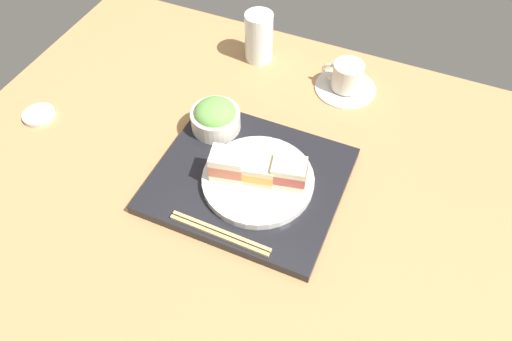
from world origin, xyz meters
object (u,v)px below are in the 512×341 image
object	(u,v)px
sandwich_far	(289,173)
coffee_cup	(346,79)
small_sauce_dish	(39,115)
chopsticks_pair	(220,233)
salad_bowl	(215,117)
sandwich_plate	(258,180)
sandwich_middle	(258,170)
drinking_glass	(259,37)
sandwich_near	(228,164)

from	to	relation	value
sandwich_far	coffee_cup	distance (cm)	35.04
small_sauce_dish	chopsticks_pair	bearing A→B (deg)	-13.74
chopsticks_pair	salad_bowl	bearing A→B (deg)	117.80
salad_bowl	sandwich_plate	bearing A→B (deg)	-35.86
sandwich_middle	drinking_glass	world-z (taller)	drinking_glass
sandwich_near	sandwich_middle	distance (cm)	6.05
sandwich_middle	small_sauce_dish	bearing A→B (deg)	-178.94
sandwich_near	chopsticks_pair	xyz separation A→B (cm)	(4.12, -12.36, -4.29)
salad_bowl	small_sauce_dish	xyz separation A→B (cm)	(-39.87, -11.53, -4.77)
sandwich_far	salad_bowl	distance (cm)	22.29
sandwich_near	sandwich_plate	bearing A→B (deg)	14.88
sandwich_plate	drinking_glass	xyz separation A→B (cm)	(-16.55, 38.94, 3.34)
sandwich_far	sandwich_plate	bearing A→B (deg)	-165.12
sandwich_middle	small_sauce_dish	xyz separation A→B (cm)	(-54.43, -1.01, -5.52)
sandwich_middle	sandwich_far	distance (cm)	6.02
sandwich_middle	chopsticks_pair	size ratio (longest dim) A/B	0.37
small_sauce_dish	coffee_cup	bearing A→B (deg)	31.21
drinking_glass	salad_bowl	bearing A→B (deg)	-85.99
drinking_glass	small_sauce_dish	world-z (taller)	drinking_glass
sandwich_middle	chopsticks_pair	xyz separation A→B (cm)	(-1.68, -13.90, -3.54)
sandwich_near	small_sauce_dish	size ratio (longest dim) A/B	1.02
coffee_cup	sandwich_near	bearing A→B (deg)	-109.03
sandwich_plate	coffee_cup	size ratio (longest dim) A/B	1.52
sandwich_middle	drinking_glass	size ratio (longest dim) A/B	0.59
drinking_glass	small_sauce_dish	size ratio (longest dim) A/B	1.72
sandwich_near	drinking_glass	xyz separation A→B (cm)	(-10.75, 40.48, -0.48)
salad_bowl	coffee_cup	size ratio (longest dim) A/B	0.73
sandwich_plate	sandwich_near	world-z (taller)	sandwich_near
sandwich_far	small_sauce_dish	bearing A→B (deg)	-177.58
sandwich_far	sandwich_near	bearing A→B (deg)	-165.12
sandwich_plate	salad_bowl	bearing A→B (deg)	144.14
chopsticks_pair	coffee_cup	size ratio (longest dim) A/B	1.38
sandwich_plate	sandwich_middle	world-z (taller)	sandwich_middle
sandwich_far	salad_bowl	bearing A→B (deg)	156.20
salad_bowl	coffee_cup	bearing A→B (deg)	49.82
small_sauce_dish	sandwich_plate	bearing A→B (deg)	1.06
small_sauce_dish	salad_bowl	bearing A→B (deg)	16.13
sandwich_far	drinking_glass	distance (cm)	43.57
sandwich_middle	sandwich_plate	bearing A→B (deg)	-90.00
sandwich_middle	small_sauce_dish	distance (cm)	54.72
sandwich_near	drinking_glass	world-z (taller)	drinking_glass
sandwich_middle	coffee_cup	bearing A→B (deg)	78.70
sandwich_near	coffee_cup	distance (cm)	40.29
sandwich_middle	salad_bowl	distance (cm)	17.98
sandwich_far	coffee_cup	xyz separation A→B (cm)	(1.47, 34.83, -3.53)
chopsticks_pair	small_sauce_dish	xyz separation A→B (cm)	(-52.75, 12.90, -1.98)
sandwich_far	chopsticks_pair	distance (cm)	17.62
coffee_cup	small_sauce_dish	bearing A→B (deg)	-148.79
sandwich_plate	sandwich_far	distance (cm)	6.95
sandwich_far	small_sauce_dish	size ratio (longest dim) A/B	1.06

